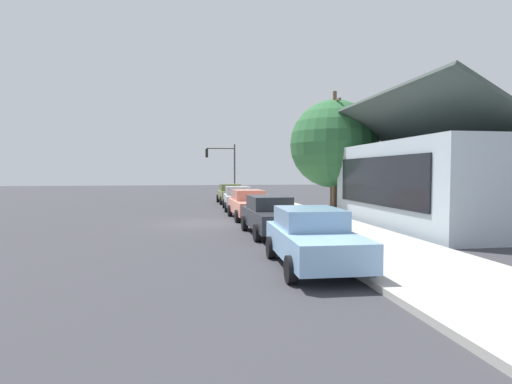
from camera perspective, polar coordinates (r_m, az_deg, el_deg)
The scene contains 12 objects.
ground_plane at distance 20.54m, azimuth -7.80°, elevation -4.46°, with size 120.00×120.00×0.00m, color #38383D.
sidewalk_curb at distance 21.40m, azimuth 7.39°, elevation -3.94°, with size 60.00×4.20×0.16m, color #B2AFA8.
car_olive at distance 33.67m, azimuth -3.67°, elevation -0.20°, with size 4.48×2.13×1.59m.
car_silver at distance 27.79m, azimuth -2.58°, elevation -0.84°, with size 4.80×2.11×1.59m.
car_coral at distance 22.46m, azimuth -1.00°, elevation -1.71°, with size 4.86×2.14×1.59m.
car_charcoal at distance 16.75m, azimuth 2.11°, elevation -3.28°, with size 4.71×2.11×1.59m.
car_skyblue at distance 11.15m, azimuth 8.01°, elevation -6.40°, with size 4.54×2.19×1.59m.
storefront_building at distance 21.47m, azimuth 26.29°, elevation 1.31°, with size 11.11×8.16×6.20m.
shade_tree at distance 26.02m, azimuth 10.97°, elevation 6.65°, with size 5.52×5.52×7.12m.
traffic_light_main at distance 37.94m, azimuth -4.64°, elevation 4.18°, with size 0.37×2.79×5.20m.
utility_pole_wooden at distance 25.22m, azimuth 11.00°, elevation 5.81°, with size 1.80×0.24×7.50m.
fire_hydrant_red at distance 20.80m, azimuth 3.86°, elevation -2.97°, with size 0.22×0.22×0.71m.
Camera 1 is at (20.37, -0.48, 2.60)m, focal length 28.30 mm.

